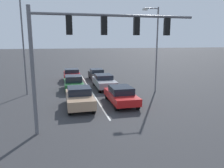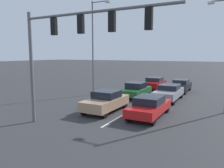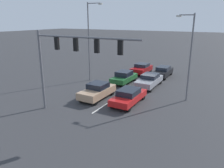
{
  "view_description": "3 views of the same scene",
  "coord_description": "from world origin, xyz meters",
  "px_view_note": "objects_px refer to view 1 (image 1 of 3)",
  "views": [
    {
      "loc": [
        2.92,
        25.37,
        4.93
      ],
      "look_at": [
        -1.08,
        8.65,
        1.52
      ],
      "focal_mm": 35.0,
      "sensor_mm": 36.0,
      "label": 1
    },
    {
      "loc": [
        -6.27,
        23.05,
        4.17
      ],
      "look_at": [
        1.37,
        8.83,
        1.99
      ],
      "focal_mm": 35.0,
      "sensor_mm": 36.0,
      "label": 2
    },
    {
      "loc": [
        -9.49,
        26.41,
        7.47
      ],
      "look_at": [
        -0.26,
        9.75,
        1.82
      ],
      "focal_mm": 35.0,
      "sensor_mm": 36.0,
      "label": 3
    }
  ],
  "objects_px": {
    "car_red_leftlane_front": "(121,95)",
    "car_darkgreen_midlane_second": "(74,83)",
    "car_maroon_midlane_third": "(72,75)",
    "car_black_leftlane_third": "(97,74)",
    "traffic_signal_gantry": "(92,39)",
    "street_lamp_right_shoulder": "(25,36)",
    "car_tan_midlane_front": "(79,97)",
    "street_lamp_left_shoulder": "(155,45)",
    "car_gray_leftlane_second": "(104,81)"
  },
  "relations": [
    {
      "from": "car_red_leftlane_front",
      "to": "car_gray_leftlane_second",
      "type": "relative_size",
      "value": 0.95
    },
    {
      "from": "street_lamp_right_shoulder",
      "to": "car_darkgreen_midlane_second",
      "type": "bearing_deg",
      "value": -166.71
    },
    {
      "from": "car_maroon_midlane_third",
      "to": "car_tan_midlane_front",
      "type": "bearing_deg",
      "value": 89.64
    },
    {
      "from": "car_black_leftlane_third",
      "to": "traffic_signal_gantry",
      "type": "relative_size",
      "value": 0.48
    },
    {
      "from": "car_red_leftlane_front",
      "to": "car_tan_midlane_front",
      "type": "height_order",
      "value": "car_tan_midlane_front"
    },
    {
      "from": "car_maroon_midlane_third",
      "to": "street_lamp_right_shoulder",
      "type": "relative_size",
      "value": 0.43
    },
    {
      "from": "car_red_leftlane_front",
      "to": "traffic_signal_gantry",
      "type": "relative_size",
      "value": 0.5
    },
    {
      "from": "car_red_leftlane_front",
      "to": "car_darkgreen_midlane_second",
      "type": "xyz_separation_m",
      "value": [
        3.35,
        -5.92,
        0.03
      ]
    },
    {
      "from": "street_lamp_right_shoulder",
      "to": "car_gray_leftlane_second",
      "type": "bearing_deg",
      "value": -171.73
    },
    {
      "from": "car_maroon_midlane_third",
      "to": "street_lamp_right_shoulder",
      "type": "height_order",
      "value": "street_lamp_right_shoulder"
    },
    {
      "from": "car_red_leftlane_front",
      "to": "car_black_leftlane_third",
      "type": "bearing_deg",
      "value": -89.64
    },
    {
      "from": "street_lamp_right_shoulder",
      "to": "street_lamp_left_shoulder",
      "type": "relative_size",
      "value": 1.17
    },
    {
      "from": "car_gray_leftlane_second",
      "to": "car_black_leftlane_third",
      "type": "distance_m",
      "value": 5.21
    },
    {
      "from": "car_tan_midlane_front",
      "to": "car_maroon_midlane_third",
      "type": "xyz_separation_m",
      "value": [
        -0.07,
        -11.52,
        -0.0
      ]
    },
    {
      "from": "car_black_leftlane_third",
      "to": "street_lamp_right_shoulder",
      "type": "relative_size",
      "value": 0.46
    },
    {
      "from": "car_gray_leftlane_second",
      "to": "street_lamp_right_shoulder",
      "type": "bearing_deg",
      "value": 8.27
    },
    {
      "from": "street_lamp_left_shoulder",
      "to": "car_gray_leftlane_second",
      "type": "bearing_deg",
      "value": -30.09
    },
    {
      "from": "car_maroon_midlane_third",
      "to": "traffic_signal_gantry",
      "type": "relative_size",
      "value": 0.45
    },
    {
      "from": "car_red_leftlane_front",
      "to": "street_lamp_right_shoulder",
      "type": "height_order",
      "value": "street_lamp_right_shoulder"
    },
    {
      "from": "car_red_leftlane_front",
      "to": "street_lamp_left_shoulder",
      "type": "height_order",
      "value": "street_lamp_left_shoulder"
    },
    {
      "from": "car_black_leftlane_third",
      "to": "car_maroon_midlane_third",
      "type": "bearing_deg",
      "value": -2.66
    },
    {
      "from": "car_darkgreen_midlane_second",
      "to": "street_lamp_left_shoulder",
      "type": "xyz_separation_m",
      "value": [
        -7.69,
        2.52,
        3.81
      ]
    },
    {
      "from": "car_tan_midlane_front",
      "to": "car_darkgreen_midlane_second",
      "type": "height_order",
      "value": "car_tan_midlane_front"
    },
    {
      "from": "car_black_leftlane_third",
      "to": "traffic_signal_gantry",
      "type": "height_order",
      "value": "traffic_signal_gantry"
    },
    {
      "from": "car_darkgreen_midlane_second",
      "to": "car_maroon_midlane_third",
      "type": "height_order",
      "value": "car_darkgreen_midlane_second"
    },
    {
      "from": "car_maroon_midlane_third",
      "to": "street_lamp_right_shoulder",
      "type": "distance_m",
      "value": 8.99
    },
    {
      "from": "street_lamp_right_shoulder",
      "to": "street_lamp_left_shoulder",
      "type": "distance_m",
      "value": 11.98
    },
    {
      "from": "car_darkgreen_midlane_second",
      "to": "street_lamp_right_shoulder",
      "type": "height_order",
      "value": "street_lamp_right_shoulder"
    },
    {
      "from": "car_darkgreen_midlane_second",
      "to": "car_maroon_midlane_third",
      "type": "distance_m",
      "value": 5.44
    },
    {
      "from": "car_red_leftlane_front",
      "to": "traffic_signal_gantry",
      "type": "height_order",
      "value": "traffic_signal_gantry"
    },
    {
      "from": "car_black_leftlane_third",
      "to": "traffic_signal_gantry",
      "type": "xyz_separation_m",
      "value": [
        2.84,
        15.71,
        4.3
      ]
    },
    {
      "from": "car_black_leftlane_third",
      "to": "car_red_leftlane_front",
      "type": "bearing_deg",
      "value": 90.36
    },
    {
      "from": "car_black_leftlane_third",
      "to": "street_lamp_right_shoulder",
      "type": "xyz_separation_m",
      "value": [
        7.45,
        6.28,
        4.62
      ]
    },
    {
      "from": "car_red_leftlane_front",
      "to": "street_lamp_right_shoulder",
      "type": "bearing_deg",
      "value": -33.26
    },
    {
      "from": "street_lamp_right_shoulder",
      "to": "street_lamp_left_shoulder",
      "type": "bearing_deg",
      "value": 172.62
    },
    {
      "from": "traffic_signal_gantry",
      "to": "car_red_leftlane_front",
      "type": "bearing_deg",
      "value": -122.97
    },
    {
      "from": "car_maroon_midlane_third",
      "to": "car_black_leftlane_third",
      "type": "height_order",
      "value": "car_maroon_midlane_third"
    },
    {
      "from": "car_maroon_midlane_third",
      "to": "traffic_signal_gantry",
      "type": "height_order",
      "value": "traffic_signal_gantry"
    },
    {
      "from": "car_maroon_midlane_third",
      "to": "car_black_leftlane_third",
      "type": "xyz_separation_m",
      "value": [
        -3.15,
        0.15,
        -0.03
      ]
    },
    {
      "from": "car_darkgreen_midlane_second",
      "to": "traffic_signal_gantry",
      "type": "relative_size",
      "value": 0.46
    },
    {
      "from": "traffic_signal_gantry",
      "to": "car_darkgreen_midlane_second",
      "type": "bearing_deg",
      "value": -87.62
    },
    {
      "from": "car_red_leftlane_front",
      "to": "car_darkgreen_midlane_second",
      "type": "height_order",
      "value": "car_darkgreen_midlane_second"
    },
    {
      "from": "car_gray_leftlane_second",
      "to": "traffic_signal_gantry",
      "type": "xyz_separation_m",
      "value": [
        2.76,
        10.5,
        4.28
      ]
    },
    {
      "from": "car_darkgreen_midlane_second",
      "to": "street_lamp_right_shoulder",
      "type": "xyz_separation_m",
      "value": [
        4.17,
        0.99,
        4.59
      ]
    },
    {
      "from": "car_darkgreen_midlane_second",
      "to": "street_lamp_right_shoulder",
      "type": "relative_size",
      "value": 0.44
    },
    {
      "from": "car_red_leftlane_front",
      "to": "car_tan_midlane_front",
      "type": "bearing_deg",
      "value": 2.83
    },
    {
      "from": "car_gray_leftlane_second",
      "to": "street_lamp_left_shoulder",
      "type": "distance_m",
      "value": 6.44
    },
    {
      "from": "car_red_leftlane_front",
      "to": "car_black_leftlane_third",
      "type": "distance_m",
      "value": 11.21
    },
    {
      "from": "car_red_leftlane_front",
      "to": "car_black_leftlane_third",
      "type": "height_order",
      "value": "car_black_leftlane_third"
    },
    {
      "from": "car_red_leftlane_front",
      "to": "car_maroon_midlane_third",
      "type": "xyz_separation_m",
      "value": [
        3.22,
        -11.36,
        0.04
      ]
    }
  ]
}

